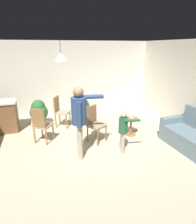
% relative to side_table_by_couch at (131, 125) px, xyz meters
% --- Properties ---
extents(ground, '(7.68, 7.68, 0.00)m').
position_rel_side_table_by_couch_xyz_m(ground, '(-1.36, -0.57, -0.33)').
color(ground, beige).
extents(wall_back, '(6.40, 0.10, 2.70)m').
position_rel_side_table_by_couch_xyz_m(wall_back, '(-1.36, 2.63, 1.02)').
color(wall_back, silver).
rests_on(wall_back, ground).
extents(side_table_by_couch, '(0.44, 0.44, 0.52)m').
position_rel_side_table_by_couch_xyz_m(side_table_by_couch, '(0.00, 0.00, 0.00)').
color(side_table_by_couch, olive).
rests_on(side_table_by_couch, ground).
extents(person_adult, '(0.86, 0.49, 1.70)m').
position_rel_side_table_by_couch_xyz_m(person_adult, '(-1.66, -0.73, 0.73)').
color(person_adult, tan).
rests_on(person_adult, ground).
extents(person_child, '(0.54, 0.38, 1.08)m').
position_rel_side_table_by_couch_xyz_m(person_child, '(-0.64, -0.84, 0.34)').
color(person_child, tan).
rests_on(person_child, ground).
extents(dining_chair_by_counter, '(0.58, 0.58, 1.00)m').
position_rel_side_table_by_couch_xyz_m(dining_chair_by_counter, '(-2.51, 0.28, 0.22)').
color(dining_chair_by_counter, olive).
rests_on(dining_chair_by_counter, ground).
extents(dining_chair_near_wall, '(0.57, 0.57, 1.00)m').
position_rel_side_table_by_couch_xyz_m(dining_chair_near_wall, '(-1.89, 1.28, 0.22)').
color(dining_chair_near_wall, olive).
rests_on(dining_chair_near_wall, ground).
extents(dining_chair_centre_back, '(0.58, 0.58, 1.00)m').
position_rel_side_table_by_couch_xyz_m(dining_chair_centre_back, '(-1.12, -0.04, 0.22)').
color(dining_chair_centre_back, olive).
rests_on(dining_chair_centre_back, ground).
extents(potted_plant_corner, '(0.50, 0.50, 0.77)m').
position_rel_side_table_by_couch_xyz_m(potted_plant_corner, '(-1.04, 1.64, 0.10)').
color(potted_plant_corner, '#4C4742').
rests_on(potted_plant_corner, ground).
extents(potted_plant_by_wall, '(0.58, 0.58, 0.89)m').
position_rel_side_table_by_couch_xyz_m(potted_plant_by_wall, '(-2.56, 1.49, 0.16)').
color(potted_plant_by_wall, brown).
rests_on(potted_plant_by_wall, ground).
extents(spare_remote_on_table, '(0.05, 0.13, 0.04)m').
position_rel_side_table_by_couch_xyz_m(spare_remote_on_table, '(0.02, 0.02, 0.21)').
color(spare_remote_on_table, white).
rests_on(spare_remote_on_table, side_table_by_couch).
extents(ceiling_light_pendant, '(0.32, 0.32, 0.55)m').
position_rel_side_table_by_couch_xyz_m(ceiling_light_pendant, '(-1.87, 0.44, 1.92)').
color(ceiling_light_pendant, silver).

